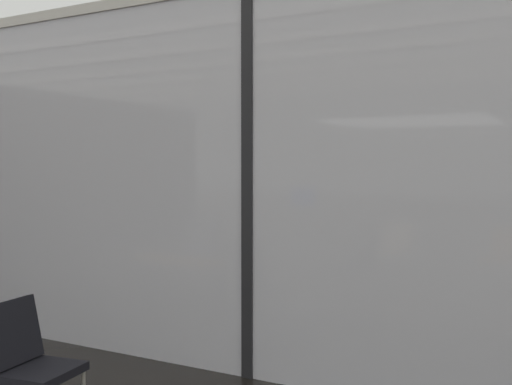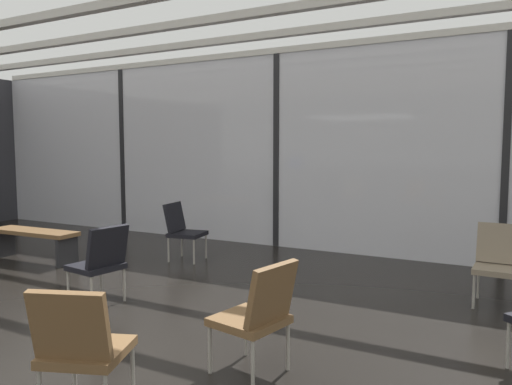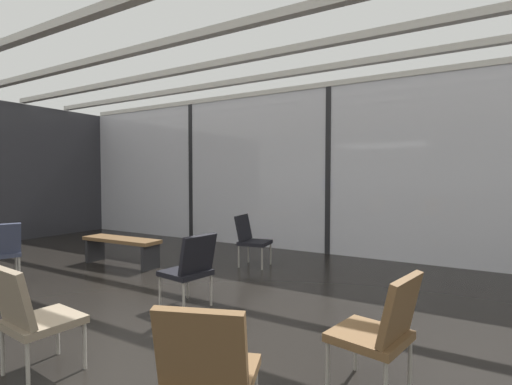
{
  "view_description": "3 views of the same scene",
  "coord_description": "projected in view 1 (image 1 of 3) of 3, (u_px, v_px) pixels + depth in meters",
  "views": [
    {
      "loc": [
        2.58,
        0.69,
        1.78
      ],
      "look_at": [
        0.16,
        5.02,
        1.59
      ],
      "focal_mm": 43.19,
      "sensor_mm": 36.0,
      "label": 1
    },
    {
      "loc": [
        3.64,
        -2.36,
        1.69
      ],
      "look_at": [
        -1.51,
        7.24,
        0.71
      ],
      "focal_mm": 34.18,
      "sensor_mm": 36.0,
      "label": 2
    },
    {
      "loc": [
        2.55,
        -1.88,
        1.52
      ],
      "look_at": [
        -0.65,
        3.48,
        1.26
      ],
      "focal_mm": 26.28,
      "sensor_mm": 36.0,
      "label": 3
    }
  ],
  "objects": [
    {
      "name": "glass_curtain_wall",
      "position": [
        250.0,
        185.0,
        5.2
      ],
      "size": [
        14.0,
        0.08,
        3.28
      ],
      "primitive_type": "cube",
      "color": "silver",
      "rests_on": "ground"
    },
    {
      "name": "window_mullion_1",
      "position": [
        250.0,
        185.0,
        5.2
      ],
      "size": [
        0.1,
        0.12,
        3.28
      ],
      "primitive_type": "cube",
      "color": "black",
      "rests_on": "ground"
    },
    {
      "name": "lounge_chair_0",
      "position": [
        28.0,
        357.0,
        4.2
      ],
      "size": [
        0.59,
        0.56,
        0.87
      ],
      "rotation": [
        0.0,
        0.0,
        1.73
      ],
      "color": "black",
      "rests_on": "ground"
    }
  ]
}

